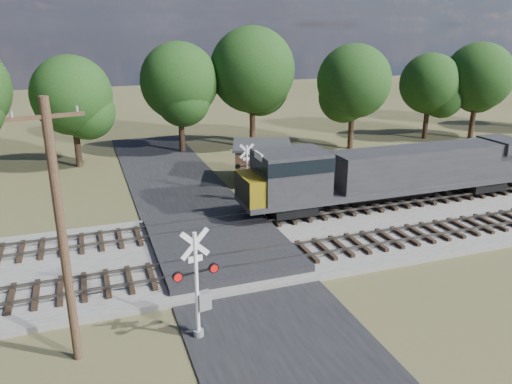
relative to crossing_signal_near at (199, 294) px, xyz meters
name	(u,v)px	position (x,y,z in m)	size (l,w,h in m)	color
ground	(222,254)	(2.81, 6.89, -1.90)	(160.00, 160.00, 0.00)	#444625
ballast_bed	(380,224)	(12.81, 7.39, -1.75)	(140.00, 10.00, 0.30)	gray
road	(222,253)	(2.81, 6.89, -1.86)	(7.00, 60.00, 0.08)	black
crossing_panel	(220,245)	(2.81, 7.39, -1.59)	(7.00, 9.00, 0.62)	#262628
track_near	(291,253)	(5.94, 4.89, -1.49)	(140.00, 2.60, 0.33)	black
track_far	(258,219)	(5.94, 9.89, -1.49)	(140.00, 2.60, 0.33)	black
crossing_signal_near	(199,294)	(0.00, 0.00, 0.00)	(1.83, 0.46, 4.57)	silver
crossing_signal_far	(246,177)	(6.66, 14.46, -0.22)	(1.63, 0.36, 4.04)	silver
utility_pole	(61,231)	(-4.54, 0.22, 3.14)	(2.30, 0.62, 9.50)	#372019
equipment_shed	(262,162)	(9.26, 18.34, -0.39)	(5.57, 5.57, 2.99)	#43251C
treeline	(236,81)	(10.05, 27.38, 4.85)	(84.55, 11.41, 11.54)	black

